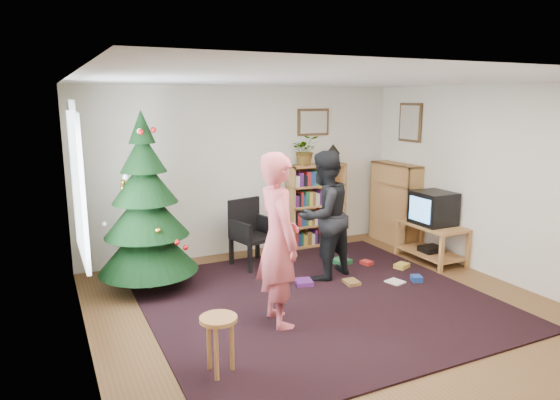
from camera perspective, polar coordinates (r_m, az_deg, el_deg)
name	(u,v)px	position (r m, az deg, el deg)	size (l,w,h in m)	color
floor	(331,311)	(5.71, 5.82, -12.45)	(5.00, 5.00, 0.00)	brown
ceiling	(336,80)	(5.22, 6.39, 13.48)	(5.00, 5.00, 0.00)	white
wall_back	(245,171)	(7.53, -3.99, 3.37)	(5.00, 0.02, 2.50)	silver
wall_front	(546,273)	(3.54, 28.15, -7.40)	(5.00, 0.02, 2.50)	silver
wall_left	(82,226)	(4.56, -21.71, -2.82)	(0.02, 5.00, 2.50)	silver
wall_right	(500,184)	(6.96, 23.87, 1.73)	(0.02, 5.00, 2.50)	silver
rug	(317,300)	(5.94, 4.28, -11.33)	(3.80, 3.60, 0.02)	black
window_pane	(78,186)	(5.10, -22.11, 1.48)	(0.04, 1.20, 1.40)	silver
curtain	(77,176)	(5.79, -22.21, 2.58)	(0.06, 0.35, 1.60)	white
picture_back	(313,122)	(7.94, 3.82, 8.86)	(0.55, 0.03, 0.42)	#4C3319
picture_right	(410,122)	(8.11, 14.67, 8.57)	(0.03, 0.50, 0.60)	#4C3319
christmas_tree	(146,217)	(6.24, -15.03, -1.86)	(1.21, 1.21, 2.19)	#3F2816
bookshelf_back	(316,204)	(7.99, 4.13, -0.44)	(0.95, 0.30, 1.30)	#A8773C
bookshelf_right	(395,203)	(8.27, 13.00, -0.29)	(0.30, 0.95, 1.30)	#A8773C
tv_stand	(431,239)	(7.54, 16.92, -4.26)	(0.55, 0.98, 0.55)	#A8773C
crt_tv	(433,208)	(7.43, 17.10, -0.88)	(0.50, 0.54, 0.47)	black
armchair	(251,230)	(7.03, -3.35, -3.44)	(0.62, 0.62, 0.94)	black
stool	(219,330)	(4.35, -7.02, -14.56)	(0.32, 0.32, 0.53)	#A8773C
person_standing	(278,240)	(5.08, -0.17, -4.63)	(0.66, 0.43, 1.80)	#CD5258
person_by_chair	(324,216)	(6.43, 5.00, -1.79)	(0.82, 0.64, 1.68)	black
potted_plant	(306,150)	(7.76, 2.94, 5.71)	(0.42, 0.36, 0.46)	gray
table_lamp	(333,150)	(8.01, 6.09, 5.68)	(0.23, 0.23, 0.31)	#A57F33
floor_clutter	(368,273)	(6.78, 10.04, -8.25)	(1.71, 1.21, 0.08)	#A51E19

